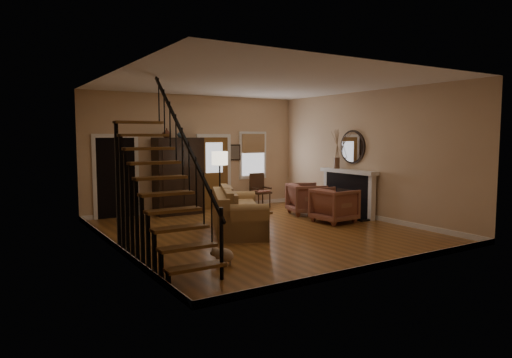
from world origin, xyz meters
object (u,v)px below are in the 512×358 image
coffee_table (247,219)px  side_chair (261,190)px  armoire (178,176)px  sofa (238,212)px  floor_lamp (220,186)px  armchair_left (334,205)px  armchair_right (306,199)px

coffee_table → side_chair: side_chair is taller
armoire → sofa: armoire is taller
armoire → floor_lamp: 1.61m
side_chair → coffee_table: bearing=-128.2°
armchair_left → armchair_right: (0.16, 1.32, -0.00)m
armoire → armchair_left: size_ratio=2.23×
coffee_table → side_chair: 3.10m
coffee_table → floor_lamp: floor_lamp is taller
armchair_left → floor_lamp: floor_lamp is taller
armchair_left → coffee_table: bearing=71.7°
armoire → coffee_table: 2.83m
armchair_left → floor_lamp: (-2.33, 1.68, 0.45)m
coffee_table → floor_lamp: (-0.15, 1.10, 0.67)m
sofa → side_chair: side_chair is taller
armchair_right → sofa: bearing=128.1°
sofa → armchair_left: size_ratio=2.53×
armoire → coffee_table: bearing=-76.3°
armoire → side_chair: bearing=-4.5°
sofa → side_chair: size_ratio=2.34×
sofa → side_chair: bearing=73.3°
floor_lamp → sofa: bearing=-100.1°
sofa → floor_lamp: (0.24, 1.35, 0.43)m
armoire → sofa: bearing=-85.1°
armoire → coffee_table: (0.64, -2.63, -0.84)m
armchair_left → armoire: bearing=37.9°
armchair_right → floor_lamp: bearing=99.8°
armchair_left → side_chair: size_ratio=0.92×
armchair_left → armchair_right: bearing=-10.3°
armchair_left → armchair_right: armchair_left is taller
sofa → coffee_table: size_ratio=2.16×
armoire → sofa: 2.95m
sofa → floor_lamp: 1.44m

